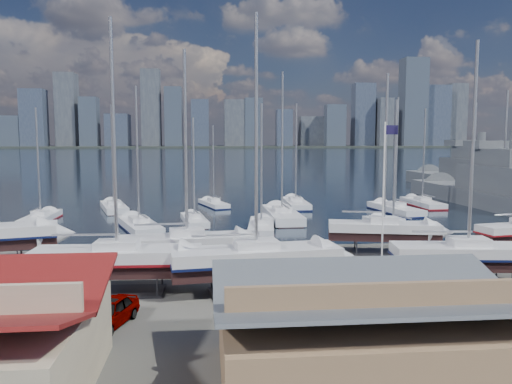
{
  "coord_description": "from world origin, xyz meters",
  "views": [
    {
      "loc": [
        -6.46,
        -44.54,
        9.68
      ],
      "look_at": [
        -1.37,
        8.0,
        4.13
      ],
      "focal_mm": 35.0,
      "sensor_mm": 36.0,
      "label": 1
    }
  ],
  "objects": [
    {
      "name": "ground",
      "position": [
        0.0,
        -10.0,
        0.0
      ],
      "size": [
        1400.0,
        1400.0,
        0.0
      ],
      "primitive_type": "plane",
      "color": "#605E59",
      "rests_on": "ground"
    },
    {
      "name": "water",
      "position": [
        0.0,
        300.0,
        -0.15
      ],
      "size": [
        1400.0,
        600.0,
        0.4
      ],
      "primitive_type": "cube",
      "color": "#172734",
      "rests_on": "ground"
    },
    {
      "name": "far_shore",
      "position": [
        0.0,
        560.0,
        1.1
      ],
      "size": [
        1400.0,
        80.0,
        2.2
      ],
      "primitive_type": "cube",
      "color": "#2D332D",
      "rests_on": "ground"
    },
    {
      "name": "skyline",
      "position": [
        -7.83,
        553.76,
        39.09
      ],
      "size": [
        639.14,
        43.8,
        107.69
      ],
      "color": "#475166",
      "rests_on": "far_shore"
    },
    {
      "name": "shed_grey",
      "position": [
        0.0,
        -26.0,
        2.15
      ],
      "size": [
        12.6,
        8.4,
        4.17
      ],
      "color": "#8C6B4C",
      "rests_on": "ground"
    },
    {
      "name": "sailboat_cradle_1",
      "position": [
        -12.19,
        -13.08,
        2.12
      ],
      "size": [
        10.68,
        3.36,
        17.01
      ],
      "rotation": [
        0.0,
        0.0,
        -0.04
      ],
      "color": "#2D2D33",
      "rests_on": "ground"
    },
    {
      "name": "sailboat_cradle_2",
      "position": [
        -8.01,
        -8.65,
        2.07
      ],
      "size": [
        10.03,
        3.82,
        15.97
      ],
      "rotation": [
        0.0,
        0.0,
        0.11
      ],
      "color": "#2D2D33",
      "rests_on": "ground"
    },
    {
      "name": "sailboat_cradle_3",
      "position": [
        -3.47,
        -13.86,
        2.14
      ],
      "size": [
        11.06,
        4.37,
        17.28
      ],
      "rotation": [
        0.0,
        0.0,
        0.13
      ],
      "color": "#2D2D33",
      "rests_on": "ground"
    },
    {
      "name": "sailboat_cradle_4",
      "position": [
        8.37,
        -3.99,
        2.03
      ],
      "size": [
        9.56,
        4.54,
        15.12
      ],
      "rotation": [
        0.0,
        0.0,
        -0.22
      ],
      "color": "#2D2D33",
      "rests_on": "ground"
    },
    {
      "name": "sailboat_cradle_5",
      "position": [
        10.6,
        -13.75,
        2.07
      ],
      "size": [
        10.12,
        3.89,
        15.94
      ],
      "rotation": [
        0.0,
        0.0,
        -0.12
      ],
      "color": "#2D2D33",
      "rests_on": "ground"
    },
    {
      "name": "sailboat_moored_1",
      "position": [
        -26.19,
        15.88,
        0.31
      ],
      "size": [
        2.76,
        9.41,
        14.01
      ],
      "rotation": [
        0.0,
        0.0,
        1.59
      ],
      "color": "black",
      "rests_on": "water"
    },
    {
      "name": "sailboat_moored_2",
      "position": [
        -19.28,
        24.44,
        0.32
      ],
      "size": [
        5.53,
        10.37,
        15.09
      ],
      "rotation": [
        0.0,
        0.0,
        1.86
      ],
      "color": "black",
      "rests_on": "water"
    },
    {
      "name": "sailboat_moored_3",
      "position": [
        -13.86,
        9.17,
        0.31
      ],
      "size": [
        6.41,
        11.06,
        15.97
      ],
      "rotation": [
        0.0,
        0.0,
        1.91
      ],
      "color": "black",
      "rests_on": "water"
    },
    {
      "name": "sailboat_moored_4",
      "position": [
        -8.06,
        12.74,
        0.32
      ],
      "size": [
        3.63,
        8.68,
        12.71
      ],
      "rotation": [
        0.0,
        0.0,
        1.73
      ],
      "color": "black",
      "rests_on": "water"
    },
    {
      "name": "sailboat_moored_5",
      "position": [
        -5.67,
        27.44,
        0.31
      ],
      "size": [
        4.68,
        8.52,
        12.27
      ],
      "rotation": [
        0.0,
        0.0,
        1.88
      ],
      "color": "black",
      "rests_on": "water"
    },
    {
      "name": "sailboat_moored_6",
      "position": [
        -0.84,
        7.55,
        0.31
      ],
      "size": [
        3.8,
        9.66,
        14.05
      ],
      "rotation": [
        0.0,
        0.0,
        1.44
      ],
      "color": "black",
      "rests_on": "water"
    },
    {
      "name": "sailboat_moored_7",
      "position": [
        2.43,
        14.61,
        0.33
      ],
      "size": [
        3.67,
        12.31,
        18.48
      ],
      "rotation": [
        0.0,
        0.0,
        1.59
      ],
      "color": "black",
      "rests_on": "water"
    },
    {
      "name": "sailboat_moored_8",
      "position": [
        6.1,
        25.86,
        0.31
      ],
      "size": [
        3.04,
        10.41,
        15.51
      ],
      "rotation": [
        0.0,
        0.0,
        1.56
      ],
      "color": "black",
      "rests_on": "water"
    },
    {
      "name": "sailboat_moored_9",
      "position": [
        13.28,
        6.58,
        0.32
      ],
      "size": [
        3.93,
        9.86,
        14.49
      ],
      "rotation": [
        0.0,
        0.0,
        1.7
      ],
      "color": "black",
      "rests_on": "water"
    },
    {
      "name": "sailboat_moored_10",
      "position": [
        18.23,
        18.86,
        0.31
      ],
      "size": [
        4.51,
        10.95,
        15.89
      ],
      "rotation": [
        0.0,
        0.0,
        1.72
      ],
      "color": "black",
      "rests_on": "water"
    },
    {
      "name": "sailboat_moored_11",
      "position": [
        24.62,
        24.81,
        0.31
      ],
      "size": [
        3.07,
        9.97,
        14.78
      ],
      "rotation": [
        0.0,
        0.0,
        1.6
      ],
      "color": "black",
      "rests_on": "water"
    },
    {
      "name": "naval_ship_east",
      "position": [
        34.56,
        21.16,
        1.66
      ],
      "size": [
        8.01,
        44.46,
        17.99
      ],
      "rotation": [
        0.0,
        0.0,
        1.59
      ],
      "color": "#585C61",
      "rests_on": "water"
    },
    {
      "name": "naval_ship_west",
      "position": [
        43.29,
        44.75,
        1.66
      ],
      "size": [
        7.41,
        45.93,
        18.13
      ],
      "rotation": [
        0.0,
        0.0,
        1.57
      ],
      "color": "#585C61",
      "rests_on": "water"
    },
    {
      "name": "car_a",
      "position": [
        -11.65,
        -18.78,
        0.74
      ],
      "size": [
        2.97,
        4.66,
        1.48
      ],
      "primitive_type": "imported",
      "rotation": [
        0.0,
        0.0,
        -0.3
      ],
      "color": "gray",
      "rests_on": "ground"
    },
    {
      "name": "car_b",
      "position": [
        -3.19,
        -20.28,
        0.69
      ],
      "size": [
        4.45,
        2.91,
        1.38
      ],
      "primitive_type": "imported",
      "rotation": [
        0.0,
        0.0,
        1.19
      ],
      "color": "gray",
      "rests_on": "ground"
    },
    {
      "name": "car_c",
      "position": [
        5.34,
        -21.44,
        0.73
      ],
      "size": [
        3.56,
        5.67,
        1.46
      ],
      "primitive_type": "imported",
      "rotation": [
        0.0,
        0.0,
        0.23
      ],
      "color": "gray",
      "rests_on": "ground"
    },
    {
      "name": "car_d",
      "position": [
        9.96,
        -18.24,
        0.65
      ],
      "size": [
        2.74,
        4.74,
        1.29
      ],
      "primitive_type": "imported",
      "rotation": [
        0.0,
        0.0,
        0.22
      ],
      "color": "gray",
      "rests_on": "ground"
    },
    {
      "name": "flagpole",
      "position": [
        5.82,
        -10.96,
        6.21
      ],
      "size": [
        0.97,
        0.12,
        10.9
      ],
      "color": "white",
      "rests_on": "ground"
    }
  ]
}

